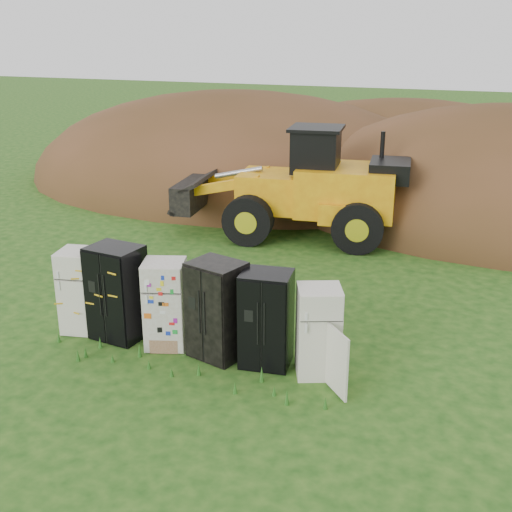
{
  "coord_description": "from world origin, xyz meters",
  "views": [
    {
      "loc": [
        5.14,
        -9.64,
        5.72
      ],
      "look_at": [
        0.44,
        2.0,
        1.3
      ],
      "focal_mm": 45.0,
      "sensor_mm": 36.0,
      "label": 1
    }
  ],
  "objects_px": {
    "fridge_open_door": "(318,331)",
    "wheel_loader": "(287,182)",
    "fridge_leftmost": "(81,291)",
    "fridge_dark_mid": "(217,310)",
    "fridge_sticker": "(165,304)",
    "fridge_black_right": "(266,319)",
    "fridge_black_side": "(117,293)"
  },
  "relations": [
    {
      "from": "fridge_black_side",
      "to": "fridge_dark_mid",
      "type": "bearing_deg",
      "value": 6.45
    },
    {
      "from": "fridge_black_side",
      "to": "fridge_open_door",
      "type": "relative_size",
      "value": 1.15
    },
    {
      "from": "fridge_open_door",
      "to": "fridge_black_right",
      "type": "bearing_deg",
      "value": 156.64
    },
    {
      "from": "fridge_sticker",
      "to": "fridge_black_right",
      "type": "relative_size",
      "value": 0.97
    },
    {
      "from": "fridge_sticker",
      "to": "wheel_loader",
      "type": "xyz_separation_m",
      "value": [
        -0.2,
        7.45,
        0.75
      ]
    },
    {
      "from": "fridge_dark_mid",
      "to": "fridge_leftmost",
      "type": "bearing_deg",
      "value": -164.65
    },
    {
      "from": "fridge_leftmost",
      "to": "wheel_loader",
      "type": "bearing_deg",
      "value": 64.39
    },
    {
      "from": "fridge_sticker",
      "to": "fridge_black_right",
      "type": "xyz_separation_m",
      "value": [
        2.02,
        0.04,
        0.03
      ]
    },
    {
      "from": "fridge_black_side",
      "to": "fridge_open_door",
      "type": "distance_m",
      "value": 4.04
    },
    {
      "from": "fridge_black_right",
      "to": "fridge_dark_mid",
      "type": "bearing_deg",
      "value": 174.44
    },
    {
      "from": "wheel_loader",
      "to": "fridge_dark_mid",
      "type": "bearing_deg",
      "value": -88.75
    },
    {
      "from": "fridge_leftmost",
      "to": "fridge_dark_mid",
      "type": "bearing_deg",
      "value": -12.32
    },
    {
      "from": "fridge_leftmost",
      "to": "wheel_loader",
      "type": "xyz_separation_m",
      "value": [
        1.69,
        7.47,
        0.76
      ]
    },
    {
      "from": "fridge_leftmost",
      "to": "fridge_black_right",
      "type": "bearing_deg",
      "value": -11.87
    },
    {
      "from": "wheel_loader",
      "to": "fridge_black_right",
      "type": "bearing_deg",
      "value": -81.8
    },
    {
      "from": "fridge_black_right",
      "to": "fridge_sticker",
      "type": "bearing_deg",
      "value": 173.3
    },
    {
      "from": "fridge_leftmost",
      "to": "fridge_open_door",
      "type": "relative_size",
      "value": 1.04
    },
    {
      "from": "fridge_black_right",
      "to": "wheel_loader",
      "type": "height_order",
      "value": "wheel_loader"
    },
    {
      "from": "fridge_dark_mid",
      "to": "fridge_black_right",
      "type": "height_order",
      "value": "fridge_dark_mid"
    },
    {
      "from": "fridge_black_side",
      "to": "wheel_loader",
      "type": "height_order",
      "value": "wheel_loader"
    },
    {
      "from": "fridge_sticker",
      "to": "fridge_black_right",
      "type": "height_order",
      "value": "fridge_black_right"
    },
    {
      "from": "fridge_black_right",
      "to": "fridge_open_door",
      "type": "relative_size",
      "value": 1.08
    },
    {
      "from": "wheel_loader",
      "to": "fridge_black_side",
      "type": "bearing_deg",
      "value": -104.97
    },
    {
      "from": "fridge_dark_mid",
      "to": "fridge_open_door",
      "type": "distance_m",
      "value": 1.92
    },
    {
      "from": "fridge_dark_mid",
      "to": "fridge_black_right",
      "type": "xyz_separation_m",
      "value": [
        0.94,
        0.04,
        -0.04
      ]
    },
    {
      "from": "fridge_black_side",
      "to": "fridge_leftmost",
      "type": "bearing_deg",
      "value": -173.87
    },
    {
      "from": "fridge_sticker",
      "to": "fridge_dark_mid",
      "type": "distance_m",
      "value": 1.08
    },
    {
      "from": "fridge_open_door",
      "to": "wheel_loader",
      "type": "distance_m",
      "value": 8.1
    },
    {
      "from": "fridge_sticker",
      "to": "wheel_loader",
      "type": "distance_m",
      "value": 7.49
    },
    {
      "from": "fridge_open_door",
      "to": "wheel_loader",
      "type": "xyz_separation_m",
      "value": [
        -3.19,
        7.41,
        0.79
      ]
    },
    {
      "from": "fridge_black_side",
      "to": "fridge_sticker",
      "type": "xyz_separation_m",
      "value": [
        1.05,
        0.02,
        -0.08
      ]
    },
    {
      "from": "fridge_dark_mid",
      "to": "fridge_open_door",
      "type": "relative_size",
      "value": 1.13
    }
  ]
}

